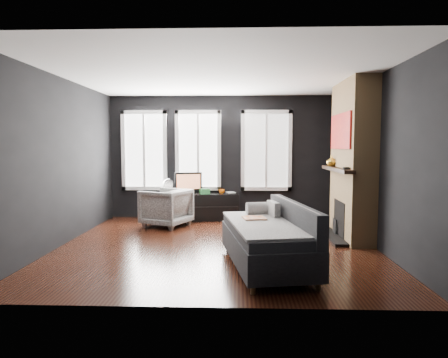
{
  "coord_description": "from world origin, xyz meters",
  "views": [
    {
      "loc": [
        0.34,
        -6.33,
        1.6
      ],
      "look_at": [
        0.1,
        0.3,
        1.05
      ],
      "focal_mm": 32.0,
      "sensor_mm": 36.0,
      "label": 1
    }
  ],
  "objects_px": {
    "armchair": "(166,206)",
    "mantel_vase": "(332,161)",
    "monitor": "(188,182)",
    "mug": "(222,191)",
    "book": "(227,188)",
    "sofa": "(266,235)",
    "media_console": "(199,207)"
  },
  "relations": [
    {
      "from": "armchair",
      "to": "mantel_vase",
      "type": "bearing_deg",
      "value": 106.62
    },
    {
      "from": "monitor",
      "to": "mug",
      "type": "distance_m",
      "value": 0.75
    },
    {
      "from": "armchair",
      "to": "book",
      "type": "distance_m",
      "value": 1.49
    },
    {
      "from": "mug",
      "to": "mantel_vase",
      "type": "relative_size",
      "value": 0.62
    },
    {
      "from": "mug",
      "to": "book",
      "type": "bearing_deg",
      "value": 48.09
    },
    {
      "from": "monitor",
      "to": "book",
      "type": "height_order",
      "value": "monitor"
    },
    {
      "from": "armchair",
      "to": "monitor",
      "type": "distance_m",
      "value": 0.9
    },
    {
      "from": "monitor",
      "to": "sofa",
      "type": "bearing_deg",
      "value": -81.02
    },
    {
      "from": "sofa",
      "to": "media_console",
      "type": "bearing_deg",
      "value": 99.63
    },
    {
      "from": "armchair",
      "to": "media_console",
      "type": "bearing_deg",
      "value": 166.04
    },
    {
      "from": "sofa",
      "to": "mantel_vase",
      "type": "relative_size",
      "value": 10.21
    },
    {
      "from": "sofa",
      "to": "mug",
      "type": "xyz_separation_m",
      "value": [
        -0.73,
        3.39,
        0.2
      ]
    },
    {
      "from": "armchair",
      "to": "book",
      "type": "bearing_deg",
      "value": 150.42
    },
    {
      "from": "media_console",
      "to": "armchair",
      "type": "bearing_deg",
      "value": -136.34
    },
    {
      "from": "mug",
      "to": "mantel_vase",
      "type": "xyz_separation_m",
      "value": [
        2.07,
        -1.18,
        0.69
      ]
    },
    {
      "from": "sofa",
      "to": "media_console",
      "type": "distance_m",
      "value": 3.62
    },
    {
      "from": "sofa",
      "to": "book",
      "type": "xyz_separation_m",
      "value": [
        -0.62,
        3.51,
        0.26
      ]
    },
    {
      "from": "media_console",
      "to": "book",
      "type": "xyz_separation_m",
      "value": [
        0.6,
        0.11,
        0.4
      ]
    },
    {
      "from": "monitor",
      "to": "mug",
      "type": "xyz_separation_m",
      "value": [
        0.72,
        0.02,
        -0.2
      ]
    },
    {
      "from": "armchair",
      "to": "book",
      "type": "xyz_separation_m",
      "value": [
        1.19,
        0.86,
        0.27
      ]
    },
    {
      "from": "monitor",
      "to": "mantel_vase",
      "type": "xyz_separation_m",
      "value": [
        2.79,
        -1.16,
        0.49
      ]
    },
    {
      "from": "book",
      "to": "mantel_vase",
      "type": "height_order",
      "value": "mantel_vase"
    },
    {
      "from": "sofa",
      "to": "mug",
      "type": "height_order",
      "value": "sofa"
    },
    {
      "from": "monitor",
      "to": "book",
      "type": "relative_size",
      "value": 2.5
    },
    {
      "from": "sofa",
      "to": "armchair",
      "type": "xyz_separation_m",
      "value": [
        -1.81,
        2.66,
        -0.02
      ]
    },
    {
      "from": "mantel_vase",
      "to": "media_console",
      "type": "bearing_deg",
      "value": 155.03
    },
    {
      "from": "mug",
      "to": "mantel_vase",
      "type": "bearing_deg",
      "value": -29.69
    },
    {
      "from": "media_console",
      "to": "mantel_vase",
      "type": "distance_m",
      "value": 3.0
    },
    {
      "from": "book",
      "to": "media_console",
      "type": "bearing_deg",
      "value": -169.32
    },
    {
      "from": "armchair",
      "to": "mug",
      "type": "relative_size",
      "value": 6.78
    },
    {
      "from": "mug",
      "to": "sofa",
      "type": "bearing_deg",
      "value": -77.87
    },
    {
      "from": "armchair",
      "to": "mantel_vase",
      "type": "height_order",
      "value": "mantel_vase"
    }
  ]
}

